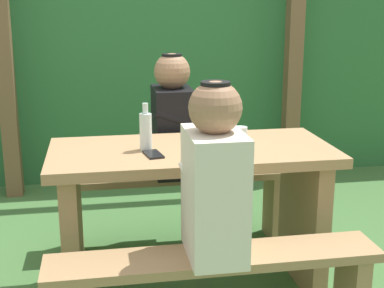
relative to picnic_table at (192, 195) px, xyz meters
The scene contains 12 objects.
ground_plane 0.52m from the picnic_table, ahead, with size 12.00×12.00×0.00m, color #416C37.
hedge_backdrop 2.45m from the picnic_table, 90.00° to the left, with size 6.40×1.04×2.08m, color #2C6734.
pergola_post_left 2.04m from the picnic_table, 124.07° to the left, with size 0.12×0.12×1.92m, color brown.
pergola_post_right 2.04m from the picnic_table, 55.93° to the left, with size 0.12×0.12×1.92m, color brown.
picnic_table is the anchor object (origin of this frame).
bench_near 0.59m from the picnic_table, 90.00° to the right, with size 1.40×0.24×0.46m.
bench_far 0.59m from the picnic_table, 90.00° to the left, with size 1.40×0.24×0.46m.
person_white_shirt 0.61m from the picnic_table, 90.56° to the right, with size 0.25×0.35×0.72m.
person_black_coat 0.62m from the picnic_table, 92.14° to the left, with size 0.25×0.35×0.72m.
drinking_glass 0.40m from the picnic_table, 17.22° to the left, with size 0.07×0.07×0.08m, color silver.
bottle_left 0.41m from the picnic_table, behind, with size 0.06×0.06×0.23m.
cell_phone 0.34m from the picnic_table, 152.94° to the right, with size 0.07×0.14×0.01m, color black.
Camera 1 is at (-0.45, -2.58, 1.48)m, focal length 51.39 mm.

